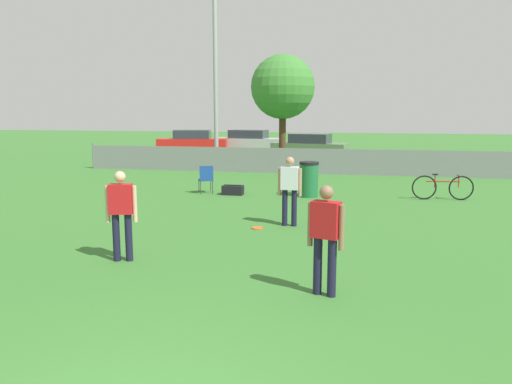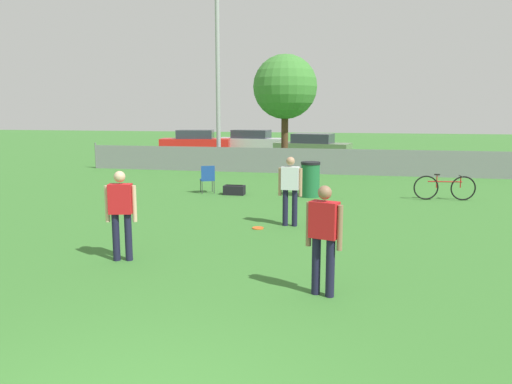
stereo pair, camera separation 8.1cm
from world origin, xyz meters
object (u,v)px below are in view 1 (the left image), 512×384
Objects in this scene: parked_car_olive at (310,147)px; light_pole at (215,48)px; folding_chair_sideline at (206,178)px; gear_bag_sideline at (233,190)px; parked_car_red at (193,142)px; bicycle_sideline at (443,187)px; parked_car_silver at (248,141)px; frisbee_disc at (257,228)px; player_receiver_white at (290,186)px; player_thrower_red at (121,210)px; player_defender_red at (325,233)px; tree_near_pole at (283,87)px; trash_bin at (309,179)px.

light_pole is at bearing -113.87° from parked_car_olive.
gear_bag_sideline is at bearing 148.14° from folding_chair_sideline.
bicycle_sideline is at bearing -59.57° from parked_car_red.
bicycle_sideline is 0.41× the size of parked_car_olive.
gear_bag_sideline is 0.14× the size of parked_car_silver.
bicycle_sideline is (4.79, 4.89, 0.37)m from frisbee_disc.
folding_chair_sideline is 0.20× the size of parked_car_silver.
folding_chair_sideline is (-3.36, 4.14, -0.42)m from player_receiver_white.
player_thrower_red is 1.00× the size of player_defender_red.
frisbee_disc is 0.06× the size of parked_car_red.
trash_bin is at bearing -74.87° from tree_near_pole.
parked_car_silver is at bearing 111.75° from tree_near_pole.
parked_car_silver reaches higher than folding_chair_sideline.
player_receiver_white is 4.20m from trash_bin.
parked_car_red is at bearing 131.49° from player_defender_red.
bicycle_sideline is at bearing 35.98° from player_thrower_red.
player_receiver_white is at bearing 103.05° from folding_chair_sideline.
folding_chair_sideline is at bearing -89.69° from parked_car_olive.
player_thrower_red is 6.13× the size of frisbee_disc.
bicycle_sideline is (6.10, -7.20, -3.38)m from tree_near_pole.
player_receiver_white is 0.37× the size of parked_car_olive.
player_thrower_red is at bearing -77.94° from parked_car_silver.
parked_car_olive reaches higher than frisbee_disc.
trash_bin is (-4.07, -0.27, 0.17)m from bicycle_sideline.
tree_near_pole is at bearing 96.18° from frisbee_disc.
folding_chair_sideline is at bearing 174.19° from gear_bag_sideline.
parked_car_red reaches higher than folding_chair_sideline.
player_defender_red is (6.22, -15.62, -4.62)m from light_pole.
parked_car_olive is at bearing -125.45° from folding_chair_sideline.
player_receiver_white is at bearing -65.67° from light_pole.
player_receiver_white reaches higher than trash_bin.
player_receiver_white is at bearing 122.81° from player_defender_red.
parked_car_silver is at bearing 103.24° from frisbee_disc.
folding_chair_sideline is at bearing 176.22° from bicycle_sideline.
parked_car_silver is at bearing 108.88° from trash_bin.
trash_bin is 17.80m from parked_car_silver.
light_pole is 13.66m from frisbee_disc.
parked_car_silver is at bearing -108.07° from folding_chair_sideline.
tree_near_pole is 15.32m from player_thrower_red.
gear_bag_sideline is 16.56m from parked_car_red.
parked_car_red is (-10.16, 23.60, -0.22)m from player_defender_red.
tree_near_pole is (3.09, 0.41, -1.80)m from light_pole.
folding_chair_sideline is at bearing 120.37° from frisbee_disc.
player_defender_red is 9.33m from bicycle_sideline.
light_pole is at bearing -74.91° from parked_car_red.
folding_chair_sideline is 13.09m from parked_car_olive.
player_defender_red is at bearing 91.83° from folding_chair_sideline.
light_pole is 2.16× the size of parked_car_olive.
gear_bag_sideline is (0.94, -0.10, -0.37)m from folding_chair_sideline.
parked_car_olive is (1.34, 20.45, -0.26)m from player_thrower_red.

